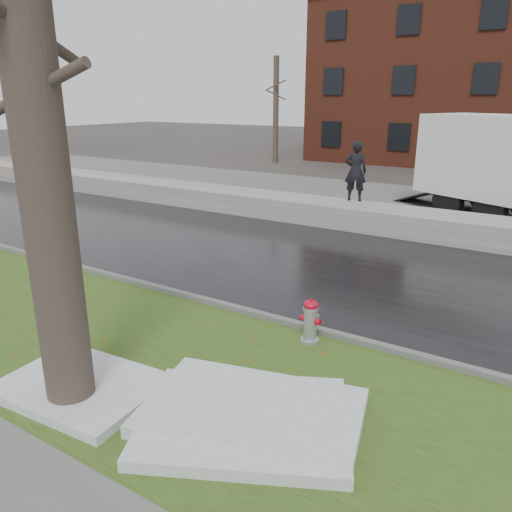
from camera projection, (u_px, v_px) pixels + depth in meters
The scene contains 14 objects.
ground at pixel (233, 340), 8.72m from camera, with size 120.00×120.00×0.00m, color #47423D.
verge at pixel (187, 371), 7.71m from camera, with size 60.00×4.50×0.04m, color #2D4416.
road at pixel (337, 268), 12.33m from camera, with size 60.00×7.00×0.03m, color black.
parking_lot at pixel (427, 207), 19.17m from camera, with size 60.00×9.00×0.03m, color slate.
curb at pixel (263, 316), 9.50m from camera, with size 60.00×0.15×0.14m, color slate.
snowbank at pixel (392, 221), 15.60m from camera, with size 60.00×1.60×0.75m, color #B1ACA2.
bg_tree_left at pixel (276, 109), 31.53m from camera, with size 1.40×1.62×6.50m.
bg_tree_center at pixel (389, 109), 31.68m from camera, with size 1.40×1.62×6.50m.
fire_hydrant at pixel (310, 319), 8.46m from camera, with size 0.39×0.34×0.80m.
tree at pixel (34, 99), 5.70m from camera, with size 1.64×1.93×7.94m.
worker at pixel (356, 171), 16.44m from camera, with size 0.72×0.47×1.97m, color black.
snow_patch_near at pixel (245, 420), 6.37m from camera, with size 2.60×2.00×0.16m, color white.
snow_patch_far at pixel (81, 386), 7.14m from camera, with size 2.20×1.60×0.14m, color white.
snow_patch_side at pixel (252, 412), 6.51m from camera, with size 2.80×1.80×0.18m, color white.
Camera 1 is at (4.54, -6.42, 4.06)m, focal length 35.00 mm.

